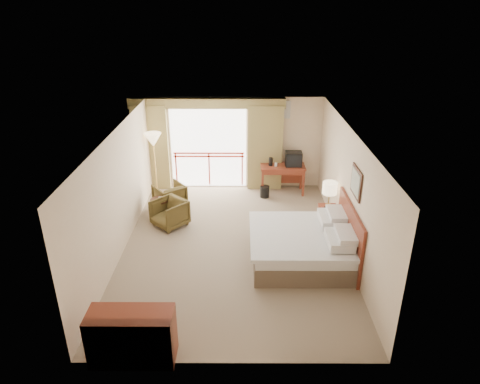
{
  "coord_description": "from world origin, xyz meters",
  "views": [
    {
      "loc": [
        0.18,
        -8.49,
        5.21
      ],
      "look_at": [
        0.14,
        0.4,
        1.18
      ],
      "focal_mm": 32.0,
      "sensor_mm": 36.0,
      "label": 1
    }
  ],
  "objects_px": {
    "desk": "(282,171)",
    "dresser": "(132,337)",
    "armchair_far": "(170,207)",
    "tv": "(294,159)",
    "wastebasket": "(265,192)",
    "floor_lamp": "(153,142)",
    "bed": "(303,245)",
    "table_lamp": "(330,188)",
    "side_table": "(160,205)",
    "nightstand": "(327,219)",
    "armchair_near": "(170,225)"
  },
  "relations": [
    {
      "from": "armchair_far",
      "to": "bed",
      "type": "bearing_deg",
      "value": 104.81
    },
    {
      "from": "dresser",
      "to": "table_lamp",
      "type": "bearing_deg",
      "value": 52.39
    },
    {
      "from": "table_lamp",
      "to": "tv",
      "type": "height_order",
      "value": "table_lamp"
    },
    {
      "from": "bed",
      "to": "table_lamp",
      "type": "relative_size",
      "value": 3.44
    },
    {
      "from": "tv",
      "to": "armchair_near",
      "type": "distance_m",
      "value": 4.0
    },
    {
      "from": "table_lamp",
      "to": "floor_lamp",
      "type": "height_order",
      "value": "floor_lamp"
    },
    {
      "from": "dresser",
      "to": "desk",
      "type": "bearing_deg",
      "value": 70.5
    },
    {
      "from": "wastebasket",
      "to": "dresser",
      "type": "bearing_deg",
      "value": -111.19
    },
    {
      "from": "tv",
      "to": "wastebasket",
      "type": "height_order",
      "value": "tv"
    },
    {
      "from": "nightstand",
      "to": "desk",
      "type": "relative_size",
      "value": 0.48
    },
    {
      "from": "bed",
      "to": "nightstand",
      "type": "relative_size",
      "value": 3.46
    },
    {
      "from": "bed",
      "to": "table_lamp",
      "type": "bearing_deg",
      "value": 60.96
    },
    {
      "from": "desk",
      "to": "wastebasket",
      "type": "relative_size",
      "value": 3.87
    },
    {
      "from": "nightstand",
      "to": "wastebasket",
      "type": "bearing_deg",
      "value": 127.82
    },
    {
      "from": "wastebasket",
      "to": "floor_lamp",
      "type": "bearing_deg",
      "value": 177.52
    },
    {
      "from": "floor_lamp",
      "to": "desk",
      "type": "bearing_deg",
      "value": 4.1
    },
    {
      "from": "tv",
      "to": "floor_lamp",
      "type": "bearing_deg",
      "value": 163.34
    },
    {
      "from": "floor_lamp",
      "to": "wastebasket",
      "type": "bearing_deg",
      "value": -2.48
    },
    {
      "from": "nightstand",
      "to": "wastebasket",
      "type": "xyz_separation_m",
      "value": [
        -1.44,
        1.92,
        -0.14
      ]
    },
    {
      "from": "desk",
      "to": "dresser",
      "type": "xyz_separation_m",
      "value": [
        -2.87,
        -6.46,
        -0.21
      ]
    },
    {
      "from": "table_lamp",
      "to": "desk",
      "type": "distance_m",
      "value": 2.48
    },
    {
      "from": "bed",
      "to": "armchair_far",
      "type": "height_order",
      "value": "bed"
    },
    {
      "from": "tv",
      "to": "dresser",
      "type": "height_order",
      "value": "tv"
    },
    {
      "from": "desk",
      "to": "armchair_near",
      "type": "bearing_deg",
      "value": -139.9
    },
    {
      "from": "desk",
      "to": "armchair_near",
      "type": "relative_size",
      "value": 1.68
    },
    {
      "from": "wastebasket",
      "to": "side_table",
      "type": "relative_size",
      "value": 0.64
    },
    {
      "from": "table_lamp",
      "to": "dresser",
      "type": "bearing_deg",
      "value": -132.08
    },
    {
      "from": "floor_lamp",
      "to": "armchair_far",
      "type": "bearing_deg",
      "value": -58.99
    },
    {
      "from": "nightstand",
      "to": "table_lamp",
      "type": "xyz_separation_m",
      "value": [
        0.0,
        0.05,
        0.79
      ]
    },
    {
      "from": "tv",
      "to": "wastebasket",
      "type": "distance_m",
      "value": 1.24
    },
    {
      "from": "tv",
      "to": "side_table",
      "type": "relative_size",
      "value": 0.88
    },
    {
      "from": "table_lamp",
      "to": "tv",
      "type": "bearing_deg",
      "value": 105.63
    },
    {
      "from": "tv",
      "to": "armchair_near",
      "type": "height_order",
      "value": "tv"
    },
    {
      "from": "nightstand",
      "to": "armchair_near",
      "type": "xyz_separation_m",
      "value": [
        -3.89,
        0.21,
        -0.31
      ]
    },
    {
      "from": "side_table",
      "to": "bed",
      "type": "bearing_deg",
      "value": -29.99
    },
    {
      "from": "wastebasket",
      "to": "floor_lamp",
      "type": "xyz_separation_m",
      "value": [
        -3.11,
        0.13,
        1.43
      ]
    },
    {
      "from": "wastebasket",
      "to": "floor_lamp",
      "type": "distance_m",
      "value": 3.42
    },
    {
      "from": "nightstand",
      "to": "armchair_near",
      "type": "bearing_deg",
      "value": 177.88
    },
    {
      "from": "bed",
      "to": "table_lamp",
      "type": "distance_m",
      "value": 1.75
    },
    {
      "from": "armchair_far",
      "to": "side_table",
      "type": "distance_m",
      "value": 0.71
    },
    {
      "from": "desk",
      "to": "armchair_far",
      "type": "xyz_separation_m",
      "value": [
        -3.13,
        -1.09,
        -0.65
      ]
    },
    {
      "from": "armchair_far",
      "to": "armchair_near",
      "type": "distance_m",
      "value": 1.03
    },
    {
      "from": "nightstand",
      "to": "wastebasket",
      "type": "height_order",
      "value": "nightstand"
    },
    {
      "from": "nightstand",
      "to": "desk",
      "type": "bearing_deg",
      "value": 112.61
    },
    {
      "from": "tv",
      "to": "wastebasket",
      "type": "relative_size",
      "value": 1.39
    },
    {
      "from": "bed",
      "to": "side_table",
      "type": "relative_size",
      "value": 4.1
    },
    {
      "from": "bed",
      "to": "armchair_far",
      "type": "bearing_deg",
      "value": 141.8
    },
    {
      "from": "nightstand",
      "to": "floor_lamp",
      "type": "xyz_separation_m",
      "value": [
        -4.54,
        2.06,
        1.29
      ]
    },
    {
      "from": "bed",
      "to": "desk",
      "type": "bearing_deg",
      "value": 92.21
    },
    {
      "from": "desk",
      "to": "floor_lamp",
      "type": "relative_size",
      "value": 0.69
    }
  ]
}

